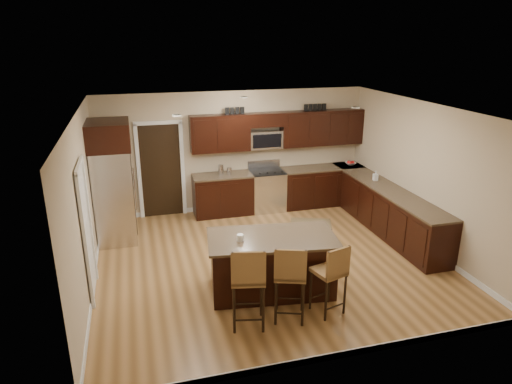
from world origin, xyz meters
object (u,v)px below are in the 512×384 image
object	(u,v)px
range	(267,190)
island	(272,265)
stool_left	(248,279)
refrigerator	(113,181)
stool_mid	(290,275)
stool_right	(332,272)

from	to	relation	value
range	island	distance (m)	3.54
stool_left	refrigerator	distance (m)	3.93
refrigerator	range	bearing A→B (deg)	13.30
stool_mid	stool_right	size ratio (longest dim) A/B	1.08
range	island	xyz separation A→B (m)	(-0.94, -3.41, -0.04)
island	refrigerator	world-z (taller)	refrigerator
island	stool_mid	distance (m)	0.90
island	refrigerator	bearing A→B (deg)	139.62
stool_mid	stool_right	distance (m)	0.63
island	stool_left	distance (m)	1.09
range	refrigerator	size ratio (longest dim) A/B	0.47
stool_mid	stool_right	world-z (taller)	stool_mid
island	refrigerator	distance (m)	3.62
range	stool_left	distance (m)	4.54
island	refrigerator	size ratio (longest dim) A/B	0.89
stool_right	refrigerator	size ratio (longest dim) A/B	0.46
island	refrigerator	xyz separation A→B (m)	(-2.36, 2.63, 0.77)
stool_left	refrigerator	size ratio (longest dim) A/B	0.52
range	island	bearing A→B (deg)	-105.34
range	refrigerator	xyz separation A→B (m)	(-3.30, -0.78, 0.73)
stool_mid	island	bearing A→B (deg)	109.79
stool_left	stool_right	distance (m)	1.22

